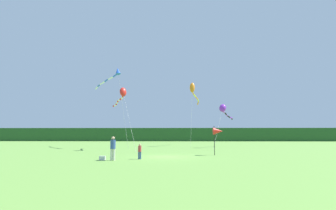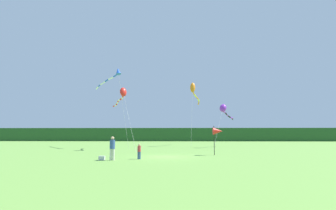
# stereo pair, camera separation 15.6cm
# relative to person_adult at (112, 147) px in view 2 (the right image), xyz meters

# --- Properties ---
(ground_plane) EXTENTS (120.00, 120.00, 0.00)m
(ground_plane) POSITION_rel_person_adult_xyz_m (3.94, 2.94, -1.00)
(ground_plane) COLOR #6B9E42
(distant_treeline) EXTENTS (108.00, 3.09, 3.47)m
(distant_treeline) POSITION_rel_person_adult_xyz_m (3.94, 47.94, 0.73)
(distant_treeline) COLOR #234C23
(distant_treeline) RESTS_ON ground
(person_adult) EXTENTS (0.39, 0.39, 1.80)m
(person_adult) POSITION_rel_person_adult_xyz_m (0.00, 0.00, 0.00)
(person_adult) COLOR silver
(person_adult) RESTS_ON ground
(person_child) EXTENTS (0.27, 0.27, 1.22)m
(person_child) POSITION_rel_person_adult_xyz_m (1.92, 0.97, -0.32)
(person_child) COLOR #334C8C
(person_child) RESTS_ON ground
(cooler_box) EXTENTS (0.43, 0.33, 0.31)m
(cooler_box) POSITION_rel_person_adult_xyz_m (-0.82, 0.14, -0.85)
(cooler_box) COLOR silver
(cooler_box) RESTS_ON ground
(banner_flag_pole) EXTENTS (0.90, 0.70, 2.74)m
(banner_flag_pole) POSITION_rel_person_adult_xyz_m (8.79, 4.75, 1.22)
(banner_flag_pole) COLOR black
(banner_flag_pole) RESTS_ON ground
(kite_orange) EXTENTS (2.20, 10.62, 10.46)m
(kite_orange) POSITION_rel_person_adult_xyz_m (7.75, 21.87, 8.24)
(kite_orange) COLOR #B2B2B2
(kite_orange) RESTS_ON ground
(kite_blue) EXTENTS (6.98, 6.96, 11.62)m
(kite_blue) POSITION_rel_person_adult_xyz_m (-4.41, 16.80, 9.65)
(kite_blue) COLOR #B2B2B2
(kite_blue) RESTS_ON ground
(kite_purple) EXTENTS (4.60, 9.04, 6.45)m
(kite_purple) POSITION_rel_person_adult_xyz_m (11.90, 17.63, 4.54)
(kite_purple) COLOR #B2B2B2
(kite_purple) RESTS_ON ground
(kite_red) EXTENTS (4.57, 7.48, 7.91)m
(kite_red) POSITION_rel_person_adult_xyz_m (-2.00, 12.01, 6.00)
(kite_red) COLOR #B2B2B2
(kite_red) RESTS_ON ground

